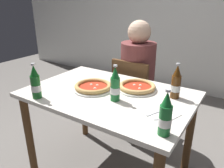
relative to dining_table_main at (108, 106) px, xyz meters
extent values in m
cube|color=white|center=(0.00, 2.20, 0.66)|extent=(7.00, 0.10, 2.60)
cube|color=silver|center=(0.00, 0.00, 0.10)|extent=(1.20, 0.80, 0.03)
cylinder|color=brown|center=(-0.54, -0.34, -0.28)|extent=(0.06, 0.06, 0.72)
cylinder|color=brown|center=(-0.54, 0.34, -0.28)|extent=(0.06, 0.06, 0.72)
cylinder|color=brown|center=(0.54, 0.34, -0.28)|extent=(0.06, 0.06, 0.72)
cube|color=brown|center=(-0.09, 0.68, -0.21)|extent=(0.41, 0.41, 0.04)
cube|color=brown|center=(-0.10, 0.50, 0.01)|extent=(0.38, 0.05, 0.40)
cylinder|color=brown|center=(0.08, 0.84, -0.43)|extent=(0.04, 0.04, 0.41)
cylinder|color=brown|center=(-0.26, 0.86, -0.43)|extent=(0.04, 0.04, 0.41)
cylinder|color=brown|center=(0.07, 0.50, -0.43)|extent=(0.04, 0.04, 0.41)
cylinder|color=brown|center=(-0.27, 0.52, -0.43)|extent=(0.04, 0.04, 0.41)
cube|color=#2D3342|center=(-0.09, 0.66, -0.41)|extent=(0.32, 0.28, 0.45)
cylinder|color=brown|center=(-0.09, 0.66, 0.09)|extent=(0.34, 0.34, 0.55)
sphere|color=beige|center=(-0.09, 0.66, 0.46)|extent=(0.22, 0.22, 0.22)
cylinder|color=white|center=(0.15, 0.16, 0.12)|extent=(0.30, 0.30, 0.01)
cylinder|color=#AD2D19|center=(0.15, 0.16, 0.13)|extent=(0.21, 0.21, 0.01)
torus|color=tan|center=(0.15, 0.16, 0.14)|extent=(0.28, 0.28, 0.03)
sphere|color=silver|center=(0.11, 0.19, 0.13)|extent=(0.02, 0.02, 0.02)
sphere|color=silver|center=(0.18, 0.15, 0.13)|extent=(0.02, 0.02, 0.02)
sphere|color=silver|center=(0.16, 0.21, 0.13)|extent=(0.02, 0.02, 0.02)
cylinder|color=white|center=(-0.13, -0.01, 0.12)|extent=(0.30, 0.30, 0.01)
cylinder|color=#AD2D19|center=(-0.13, -0.01, 0.13)|extent=(0.22, 0.22, 0.01)
torus|color=tan|center=(-0.13, -0.01, 0.14)|extent=(0.28, 0.28, 0.03)
sphere|color=silver|center=(-0.17, 0.01, 0.13)|extent=(0.02, 0.02, 0.02)
sphere|color=silver|center=(-0.10, -0.03, 0.13)|extent=(0.02, 0.02, 0.02)
sphere|color=silver|center=(-0.12, 0.03, 0.13)|extent=(0.02, 0.02, 0.02)
cylinder|color=#14591E|center=(-0.36, -0.34, 0.19)|extent=(0.06, 0.06, 0.16)
cone|color=#14591E|center=(-0.36, -0.34, 0.31)|extent=(0.05, 0.05, 0.07)
cylinder|color=#B7B7BC|center=(-0.36, -0.34, 0.36)|extent=(0.03, 0.03, 0.01)
cylinder|color=white|center=(-0.36, -0.34, 0.19)|extent=(0.07, 0.07, 0.04)
cylinder|color=#196B2D|center=(0.11, -0.08, 0.19)|extent=(0.06, 0.06, 0.16)
cone|color=#196B2D|center=(0.11, -0.08, 0.31)|extent=(0.05, 0.05, 0.07)
cylinder|color=#B7B7BC|center=(0.11, -0.08, 0.36)|extent=(0.03, 0.03, 0.01)
cylinder|color=white|center=(0.11, -0.08, 0.19)|extent=(0.07, 0.07, 0.04)
cylinder|color=#512D0F|center=(0.43, 0.18, 0.19)|extent=(0.06, 0.06, 0.16)
cone|color=#512D0F|center=(0.43, 0.18, 0.31)|extent=(0.05, 0.05, 0.07)
cylinder|color=#B7B7BC|center=(0.43, 0.18, 0.36)|extent=(0.03, 0.03, 0.01)
cylinder|color=white|center=(0.43, 0.18, 0.19)|extent=(0.07, 0.07, 0.04)
cylinder|color=#196B2D|center=(0.53, -0.28, 0.19)|extent=(0.06, 0.06, 0.16)
cone|color=#196B2D|center=(0.53, -0.28, 0.31)|extent=(0.05, 0.05, 0.07)
cylinder|color=#B7B7BC|center=(0.53, -0.28, 0.36)|extent=(0.03, 0.03, 0.01)
cylinder|color=white|center=(0.53, -0.28, 0.19)|extent=(0.07, 0.07, 0.04)
cube|color=white|center=(0.44, -0.09, 0.12)|extent=(0.23, 0.23, 0.00)
cube|color=silver|center=(0.46, -0.09, 0.12)|extent=(0.05, 0.19, 0.00)
cube|color=silver|center=(0.42, -0.09, 0.12)|extent=(0.08, 0.16, 0.00)
camera|label=1|loc=(0.81, -1.20, 0.75)|focal=34.76mm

